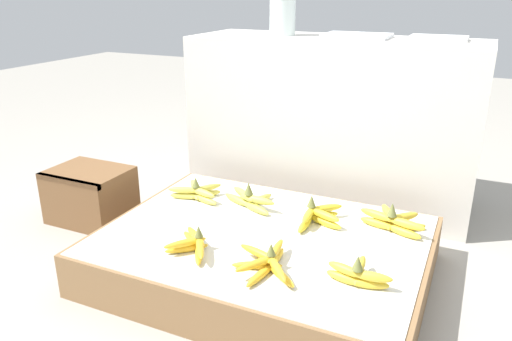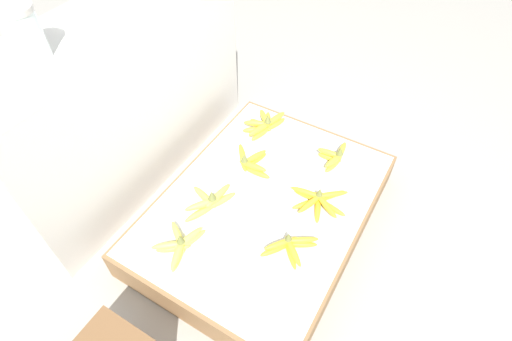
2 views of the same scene
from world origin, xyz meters
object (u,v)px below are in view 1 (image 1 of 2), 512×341
banana_bunch_front_midleft (194,244)px  foam_tray_white (439,38)px  wooden_crate (90,195)px  banana_bunch_middle_midleft (250,199)px  banana_bunch_middle_left (197,192)px  glass_jar (283,14)px  banana_bunch_front_right (358,274)px  banana_bunch_middle_right (393,221)px  banana_bunch_front_midright (267,262)px  banana_bunch_middle_midright (318,215)px

banana_bunch_front_midleft → foam_tray_white: bearing=61.9°
wooden_crate → banana_bunch_middle_midleft: bearing=7.2°
wooden_crate → banana_bunch_middle_left: banana_bunch_middle_left is taller
foam_tray_white → banana_bunch_middle_left: bearing=-138.1°
banana_bunch_middle_left → glass_jar: size_ratio=1.22×
banana_bunch_front_midleft → banana_bunch_front_right: bearing=4.2°
banana_bunch_front_right → banana_bunch_middle_right: bearing=86.0°
banana_bunch_middle_midleft → glass_jar: 0.94m
banana_bunch_front_right → foam_tray_white: foam_tray_white is taller
banana_bunch_front_midleft → banana_bunch_front_midright: banana_bunch_front_midright is taller
foam_tray_white → banana_bunch_middle_midleft: bearing=-129.0°
wooden_crate → foam_tray_white: foam_tray_white is taller
wooden_crate → glass_jar: glass_jar is taller
banana_bunch_front_midright → banana_bunch_front_right: banana_bunch_front_right is taller
glass_jar → banana_bunch_front_midleft: bearing=-84.2°
banana_bunch_front_right → banana_bunch_middle_midright: 0.41m
banana_bunch_middle_right → banana_bunch_middle_midleft: bearing=-175.4°
banana_bunch_front_midleft → banana_bunch_middle_right: size_ratio=0.76×
banana_bunch_front_midright → banana_bunch_front_right: bearing=8.9°
wooden_crate → banana_bunch_middle_midleft: 0.77m
banana_bunch_middle_right → glass_jar: glass_jar is taller
banana_bunch_front_midleft → banana_bunch_middle_midright: size_ratio=0.82×
banana_bunch_middle_midleft → foam_tray_white: foam_tray_white is taller
banana_bunch_middle_right → foam_tray_white: (0.02, 0.67, 0.60)m
banana_bunch_middle_midright → glass_jar: glass_jar is taller
banana_bunch_front_midleft → banana_bunch_front_midright: 0.27m
banana_bunch_front_midleft → glass_jar: (-0.11, 1.03, 0.69)m
banana_bunch_front_right → glass_jar: glass_jar is taller
banana_bunch_middle_right → glass_jar: (-0.69, 0.58, 0.69)m
banana_bunch_middle_left → banana_bunch_middle_right: size_ratio=0.93×
banana_bunch_middle_left → banana_bunch_middle_midright: bearing=-1.3°
banana_bunch_front_right → foam_tray_white: bearing=87.5°
banana_bunch_front_midleft → banana_bunch_middle_left: 0.45m
banana_bunch_middle_midright → banana_bunch_middle_midleft: bearing=174.1°
banana_bunch_middle_midleft → wooden_crate: bearing=-172.8°
banana_bunch_front_right → banana_bunch_middle_right: (0.03, 0.41, -0.00)m
glass_jar → banana_bunch_middle_right: bearing=-40.2°
banana_bunch_front_midleft → banana_bunch_front_right: size_ratio=0.93×
banana_bunch_front_right → banana_bunch_middle_left: 0.85m
banana_bunch_front_midleft → banana_bunch_middle_midleft: bearing=87.5°
banana_bunch_middle_midleft → banana_bunch_front_midright: bearing=-58.2°
banana_bunch_middle_midleft → foam_tray_white: (0.58, 0.72, 0.60)m
banana_bunch_front_midright → banana_bunch_middle_left: (-0.49, 0.39, 0.00)m
wooden_crate → banana_bunch_middle_right: banana_bunch_middle_right is taller
banana_bunch_front_midright → banana_bunch_front_right: size_ratio=1.32×
banana_bunch_middle_left → banana_bunch_middle_right: 0.80m
banana_bunch_middle_midleft → glass_jar: (-0.12, 0.62, 0.69)m
banana_bunch_front_midright → banana_bunch_front_right: 0.28m
banana_bunch_middle_right → glass_jar: 1.13m
banana_bunch_front_midleft → foam_tray_white: 1.41m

